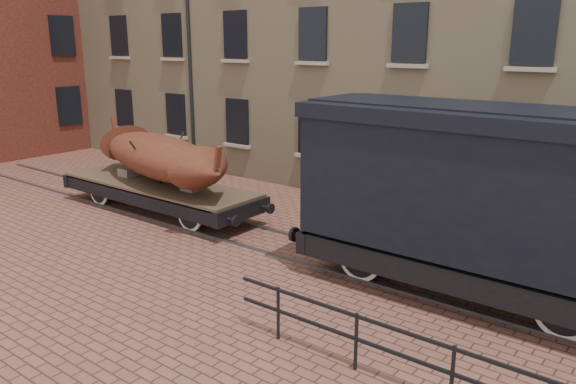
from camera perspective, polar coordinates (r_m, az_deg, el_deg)
The scene contains 5 objects.
ground at distance 14.81m, azimuth -0.88°, elevation -5.32°, with size 90.00×90.00×0.00m, color brown.
rail_track at distance 14.80m, azimuth -0.88°, elevation -5.22°, with size 30.00×1.52×0.06m.
flatcar_wagon at distance 17.83m, azimuth -12.99°, elevation 0.33°, with size 7.89×2.14×1.19m.
iron_boat at distance 17.52m, azimuth -12.98°, elevation 3.61°, with size 7.15×3.46×1.70m.
goods_van at distance 11.78m, azimuth 18.20°, elevation 1.15°, with size 7.65×2.79×3.96m.
Camera 1 is at (8.66, -10.85, 5.16)m, focal length 35.00 mm.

